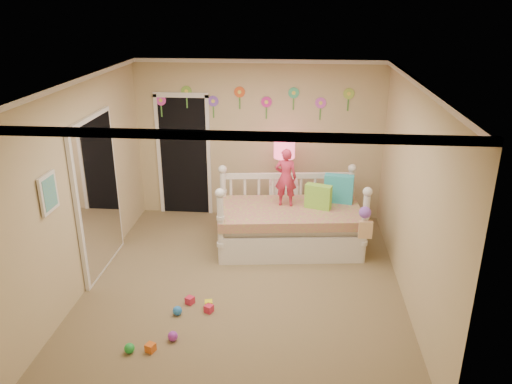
# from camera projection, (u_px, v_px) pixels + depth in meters

# --- Properties ---
(floor) EXTENTS (4.00, 4.50, 0.01)m
(floor) POSITION_uv_depth(u_px,v_px,m) (244.00, 283.00, 6.50)
(floor) COLOR #7F684C
(floor) RESTS_ON ground
(ceiling) EXTENTS (4.00, 4.50, 0.01)m
(ceiling) POSITION_uv_depth(u_px,v_px,m) (242.00, 82.00, 5.56)
(ceiling) COLOR white
(ceiling) RESTS_ON floor
(back_wall) EXTENTS (4.00, 0.01, 2.60)m
(back_wall) POSITION_uv_depth(u_px,v_px,m) (259.00, 141.00, 8.12)
(back_wall) COLOR tan
(back_wall) RESTS_ON floor
(left_wall) EXTENTS (0.01, 4.50, 2.60)m
(left_wall) POSITION_uv_depth(u_px,v_px,m) (83.00, 185.00, 6.19)
(left_wall) COLOR tan
(left_wall) RESTS_ON floor
(right_wall) EXTENTS (0.01, 4.50, 2.60)m
(right_wall) POSITION_uv_depth(u_px,v_px,m) (412.00, 196.00, 5.87)
(right_wall) COLOR tan
(right_wall) RESTS_ON floor
(crown_molding) EXTENTS (4.00, 4.50, 0.06)m
(crown_molding) POSITION_uv_depth(u_px,v_px,m) (242.00, 84.00, 5.57)
(crown_molding) COLOR white
(crown_molding) RESTS_ON ceiling
(daybed) EXTENTS (2.20, 1.35, 1.13)m
(daybed) POSITION_uv_depth(u_px,v_px,m) (290.00, 212.00, 7.27)
(daybed) COLOR white
(daybed) RESTS_ON floor
(pillow_turquoise) EXTENTS (0.44, 0.22, 0.42)m
(pillow_turquoise) POSITION_uv_depth(u_px,v_px,m) (339.00, 189.00, 7.37)
(pillow_turquoise) COLOR #25AABA
(pillow_turquoise) RESTS_ON daybed
(pillow_lime) EXTENTS (0.40, 0.25, 0.35)m
(pillow_lime) POSITION_uv_depth(u_px,v_px,m) (318.00, 197.00, 7.17)
(pillow_lime) COLOR #8CDC43
(pillow_lime) RESTS_ON daybed
(child) EXTENTS (0.32, 0.22, 0.86)m
(child) POSITION_uv_depth(u_px,v_px,m) (286.00, 177.00, 7.18)
(child) COLOR #CB2E50
(child) RESTS_ON daybed
(nightstand) EXTENTS (0.47, 0.37, 0.76)m
(nightstand) POSITION_uv_depth(u_px,v_px,m) (283.00, 204.00, 8.01)
(nightstand) COLOR white
(nightstand) RESTS_ON floor
(table_lamp) EXTENTS (0.32, 0.32, 0.71)m
(table_lamp) POSITION_uv_depth(u_px,v_px,m) (284.00, 154.00, 7.70)
(table_lamp) COLOR #E31E5C
(table_lamp) RESTS_ON nightstand
(closet_doorway) EXTENTS (0.90, 0.04, 2.07)m
(closet_doorway) POSITION_uv_depth(u_px,v_px,m) (184.00, 155.00, 8.30)
(closet_doorway) COLOR black
(closet_doorway) RESTS_ON back_wall
(flower_decals) EXTENTS (3.40, 0.02, 0.50)m
(flower_decals) POSITION_uv_depth(u_px,v_px,m) (253.00, 102.00, 7.88)
(flower_decals) COLOR #B2668C
(flower_decals) RESTS_ON back_wall
(mirror_closet) EXTENTS (0.07, 1.30, 2.10)m
(mirror_closet) POSITION_uv_depth(u_px,v_px,m) (98.00, 195.00, 6.56)
(mirror_closet) COLOR white
(mirror_closet) RESTS_ON left_wall
(wall_picture) EXTENTS (0.05, 0.34, 0.42)m
(wall_picture) POSITION_uv_depth(u_px,v_px,m) (48.00, 193.00, 5.26)
(wall_picture) COLOR white
(wall_picture) RESTS_ON left_wall
(hanging_bag) EXTENTS (0.20, 0.16, 0.36)m
(hanging_bag) POSITION_uv_depth(u_px,v_px,m) (364.00, 223.00, 6.59)
(hanging_bag) COLOR beige
(hanging_bag) RESTS_ON daybed
(toy_scatter) EXTENTS (1.25, 1.51, 0.11)m
(toy_scatter) POSITION_uv_depth(u_px,v_px,m) (179.00, 315.00, 5.77)
(toy_scatter) COLOR #996666
(toy_scatter) RESTS_ON floor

